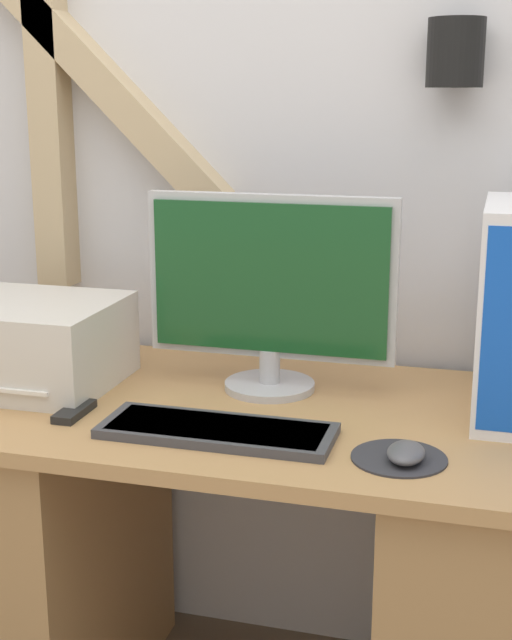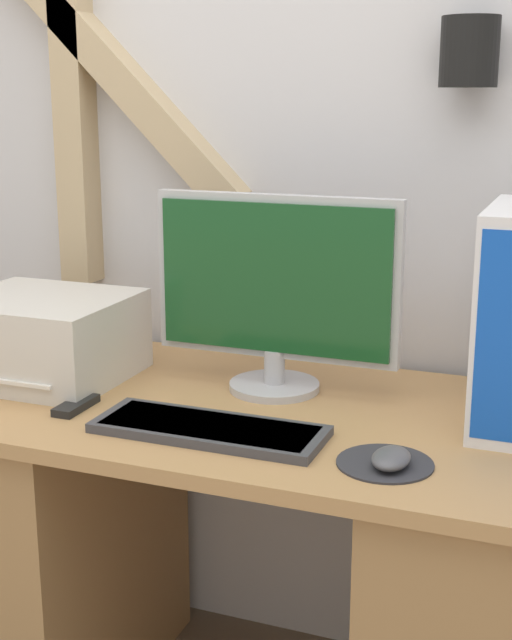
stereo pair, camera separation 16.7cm
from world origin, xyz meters
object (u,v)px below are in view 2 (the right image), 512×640
object	(u,v)px
keyboard	(209,429)
printer	(43,337)
remote_control	(76,405)
monitor	(275,287)
mouse	(391,458)

from	to	relation	value
keyboard	printer	bearing A→B (deg)	159.33
printer	remote_control	bearing A→B (deg)	-41.07
keyboard	monitor	bearing A→B (deg)	84.71
mouse	remote_control	size ratio (longest dim) A/B	0.83
monitor	remote_control	size ratio (longest dim) A/B	4.53
monitor	keyboard	world-z (taller)	monitor
mouse	remote_control	bearing A→B (deg)	174.95
mouse	printer	bearing A→B (deg)	165.53
mouse	printer	size ratio (longest dim) A/B	0.26
keyboard	remote_control	world-z (taller)	keyboard
printer	keyboard	bearing A→B (deg)	-20.67
mouse	remote_control	distance (m)	0.66
printer	remote_control	xyz separation A→B (m)	(0.18, -0.16, -0.08)
mouse	keyboard	bearing A→B (deg)	174.67
monitor	printer	size ratio (longest dim) A/B	1.43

